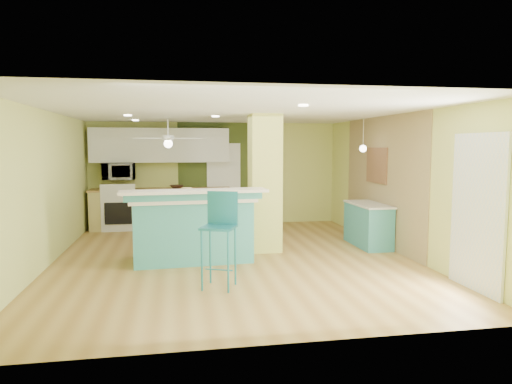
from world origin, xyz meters
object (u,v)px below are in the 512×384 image
bar_stool (220,224)px  peninsula (192,227)px  fruit_bowl (177,187)px  side_counter (368,224)px  canister (187,193)px

bar_stool → peninsula: bearing=124.5°
peninsula → fruit_bowl: bearing=90.8°
peninsula → side_counter: size_ratio=1.83×
side_counter → canister: bearing=-169.8°
side_counter → fruit_bowl: fruit_bowl is taller
peninsula → side_counter: bearing=5.6°
bar_stool → fruit_bowl: 4.73m
bar_stool → fruit_bowl: bearing=119.4°
fruit_bowl → canister: size_ratio=1.86×
peninsula → fruit_bowl: 3.20m
peninsula → canister: size_ratio=14.04×
bar_stool → fruit_bowl: (-0.58, 4.69, 0.10)m
peninsula → fruit_bowl: size_ratio=7.56×
canister → side_counter: bearing=10.2°
bar_stool → canister: (-0.41, 1.46, 0.28)m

